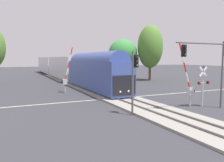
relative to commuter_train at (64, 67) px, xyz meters
The scene contains 11 objects.
ground_plane 26.40m from the commuter_train, 90.01° to the right, with size 220.00×220.00×0.00m, color #333338.
road_centre_stripe 26.40m from the commuter_train, 90.01° to the right, with size 44.00×0.20×0.01m.
railway_track 26.39m from the commuter_train, 90.01° to the right, with size 4.40×80.00×0.32m.
commuter_train is the anchor object (origin of this frame).
crossing_gate_near 33.40m from the commuter_train, 82.61° to the right, with size 2.13×0.40×6.13m.
crossing_signal_mast 34.20m from the commuter_train, 81.05° to the right, with size 1.36×0.44×3.92m.
crossing_gate_far 19.91m from the commuter_train, 102.66° to the right, with size 1.70×0.40×6.07m.
traffic_signal_near_right 35.34m from the commuter_train, 82.11° to the right, with size 5.87×0.38×6.10m.
traffic_signal_median 33.89m from the commuter_train, 93.72° to the right, with size 0.53×0.38×5.15m.
oak_far_right 13.22m from the commuter_train, 32.71° to the right, with size 5.97×5.97×8.60m.
maple_right_background 19.05m from the commuter_train, 32.45° to the right, with size 5.20×5.20×11.44m.
Camera 1 is at (-11.37, -23.02, 4.56)m, focal length 36.13 mm.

